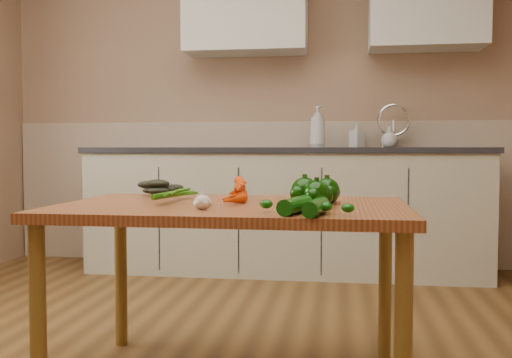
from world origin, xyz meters
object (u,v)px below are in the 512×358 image
Objects in this scene: soap_bottle_b at (357,135)px; zucchini_a at (316,207)px; soap_bottle_c at (389,137)px; tomato_a at (302,192)px; tomato_b at (314,192)px; zucchini_b at (295,205)px; garlic_bulb at (203,202)px; soap_bottle_a at (318,127)px; tomato_c at (331,194)px; pepper_b at (327,191)px; table at (233,224)px; pepper_c at (317,194)px; leafy_greens at (157,186)px; carrot_bunch at (217,194)px; pepper_a at (305,192)px.

soap_bottle_b is 0.95× the size of zucchini_a.
tomato_a is at bearing -31.60° from soap_bottle_c.
soap_bottle_b is 2.04m from tomato_b.
zucchini_b is at bearing -94.62° from tomato_b.
soap_bottle_a is at bearing 82.77° from garlic_bulb.
soap_bottle_b is at bearing 85.65° from tomato_c.
garlic_bulb is 0.62× the size of pepper_b.
soap_bottle_b is (0.28, 0.10, -0.06)m from soap_bottle_a.
pepper_b is at bearing -28.24° from soap_bottle_c.
pepper_b reaches higher than tomato_b.
zucchini_b reaches higher than table.
tomato_a is (-0.07, 0.27, -0.01)m from pepper_c.
garlic_bulb is at bearing -57.19° from leafy_greens.
tomato_b is (0.37, 0.12, 0.00)m from carrot_bunch.
tomato_b is at bearing 148.24° from tomato_c.
zucchini_b is (-0.09, -0.34, -0.02)m from pepper_b.
tomato_c is (0.07, -0.04, -0.00)m from tomato_b.
soap_bottle_a is 2.43m from zucchini_a.
tomato_a reaches higher than garlic_bulb.
soap_bottle_b is 2.22m from carrot_bunch.
pepper_b is at bearing 39.93° from soap_bottle_b.
tomato_c is at bearing 85.38° from zucchini_a.
soap_bottle_c is 2.23m from leafy_greens.
pepper_b is 1.30× the size of tomato_b.
zucchini_a is at bearing -94.62° from tomato_c.
tomato_a is 1.19× the size of tomato_c.
soap_bottle_c is (0.24, 0.00, -0.02)m from soap_bottle_b.
carrot_bunch is 0.48m from zucchini_b.
table is at bearing 169.53° from pepper_a.
zucchini_a is at bearing -44.69° from table.
garlic_bulb is 0.40m from pepper_c.
tomato_a is at bearing 36.07° from table.
tomato_b is (-0.46, -2.01, -0.26)m from soap_bottle_c.
tomato_c is at bearing -11.48° from leafy_greens.
tomato_c is at bearing 40.34° from garlic_bulb.
garlic_bulb is at bearing -153.12° from pepper_a.
zucchini_b is (0.25, -0.29, 0.10)m from table.
soap_bottle_c is at bearing 75.97° from tomato_a.
pepper_b is at bearing -1.68° from carrot_bunch.
garlic_bulb is (-0.58, -2.41, -0.28)m from soap_bottle_b.
pepper_c reaches higher than tomato_a.
table is 0.35m from pepper_c.
pepper_b is 0.35m from zucchini_b.
carrot_bunch is at bearing 28.94° from soap_bottle_b.
carrot_bunch is 1.19× the size of zucchini_b.
garlic_bulb is at bearing -161.83° from pepper_c.
table is 22.01× the size of garlic_bulb.
table is 0.40m from zucchini_b.
carrot_bunch is (-0.07, 0.06, 0.11)m from table.
soap_bottle_a reaches higher than soap_bottle_c.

